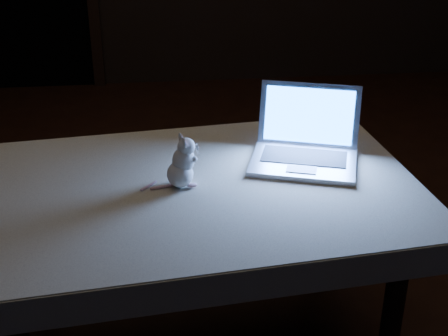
{
  "coord_description": "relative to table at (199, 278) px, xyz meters",
  "views": [
    {
      "loc": [
        -0.17,
        -2.34,
        1.67
      ],
      "look_at": [
        0.02,
        -0.57,
        0.77
      ],
      "focal_mm": 52.0,
      "sensor_mm": 36.0,
      "label": 1
    }
  ],
  "objects": [
    {
      "name": "table",
      "position": [
        0.0,
        0.0,
        0.0
      ],
      "size": [
        1.38,
        0.97,
        0.69
      ],
      "primitive_type": null,
      "rotation": [
        0.0,
        0.0,
        0.11
      ],
      "color": "black",
      "rests_on": "floor"
    },
    {
      "name": "plush_mouse",
      "position": [
        -0.05,
        0.01,
        0.44
      ],
      "size": [
        0.14,
        0.14,
        0.17
      ],
      "primitive_type": null,
      "rotation": [
        0.0,
        0.0,
        0.17
      ],
      "color": "white",
      "rests_on": "tablecloth"
    },
    {
      "name": "laptop",
      "position": [
        0.36,
        0.1,
        0.47
      ],
      "size": [
        0.42,
        0.39,
        0.24
      ],
      "primitive_type": null,
      "rotation": [
        0.0,
        0.0,
        -0.31
      ],
      "color": "#B5B4BA",
      "rests_on": "tablecloth"
    },
    {
      "name": "tablecloth",
      "position": [
        0.05,
        -0.0,
        0.31
      ],
      "size": [
        1.45,
        1.01,
        0.1
      ],
      "primitive_type": null,
      "rotation": [
        0.0,
        0.0,
        -0.06
      ],
      "color": "beige",
      "rests_on": "table"
    },
    {
      "name": "floor",
      "position": [
        0.06,
        0.54,
        -0.35
      ],
      "size": [
        5.0,
        5.0,
        0.0
      ],
      "primitive_type": "plane",
      "color": "black",
      "rests_on": "ground"
    }
  ]
}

